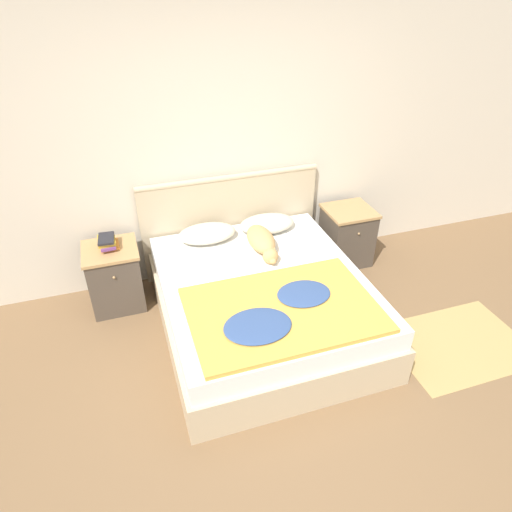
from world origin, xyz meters
The scene contains 12 objects.
ground_plane centered at (0.00, 0.00, 0.00)m, with size 16.00×16.00×0.00m, color brown.
wall_back centered at (0.00, 2.13, 1.27)m, with size 9.00×0.06×2.55m.
bed centered at (0.03, 1.07, 0.25)m, with size 1.67×1.92×0.52m.
headboard centered at (0.03, 2.06, 0.53)m, with size 1.75×0.06×1.02m.
nightstand_left centered at (-1.13, 1.80, 0.30)m, with size 0.47×0.46×0.60m.
nightstand_right centered at (1.20, 1.80, 0.30)m, with size 0.47×0.46×0.60m.
pillow_left centered at (-0.26, 1.82, 0.58)m, with size 0.53×0.34×0.13m.
pillow_right centered at (0.32, 1.82, 0.58)m, with size 0.53×0.34×0.13m.
quilt centered at (0.02, 0.63, 0.54)m, with size 1.39×0.95×0.07m.
dog centered at (0.16, 1.50, 0.60)m, with size 0.22×0.64×0.18m.
book_stack centered at (-1.14, 1.82, 0.65)m, with size 0.17×0.23×0.10m.
rug centered at (1.51, 0.35, 0.00)m, with size 1.12×0.83×0.00m.
Camera 1 is at (-0.97, -1.77, 2.71)m, focal length 32.00 mm.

